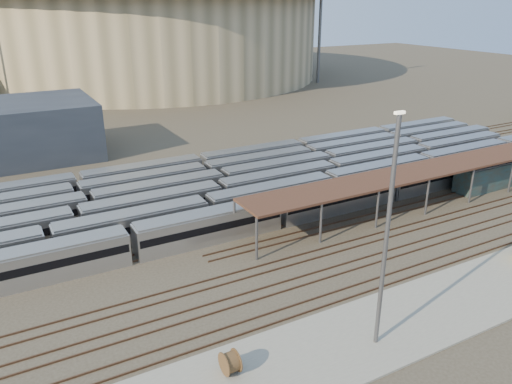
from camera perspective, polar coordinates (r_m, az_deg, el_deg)
name	(u,v)px	position (r m, az deg, el deg)	size (l,w,h in m)	color
ground	(322,248)	(58.63, 7.60, -6.36)	(420.00, 420.00, 0.00)	#383026
apron	(377,331)	(46.08, 13.68, -15.16)	(50.00, 9.00, 0.20)	gray
subway_trains	(241,186)	(71.74, -1.75, 0.69)	(127.06, 23.90, 3.60)	#A9A9AD
inspection_shed	(437,169)	(73.54, 19.96, 2.54)	(60.30, 6.00, 5.30)	#525156
empty_tracks	(350,266)	(55.16, 10.67, -8.34)	(170.00, 9.62, 0.18)	#4C3323
stadium	(151,30)	(190.31, -11.96, 17.67)	(124.00, 124.00, 32.50)	tan
floodlight_2	(320,19)	(174.18, 7.36, 19.02)	(4.00, 1.00, 38.40)	#525156
floodlight_3	(36,17)	(202.68, -23.80, 17.80)	(4.00, 1.00, 38.40)	#525156
teal_boxcar	(498,174)	(84.96, 25.97, 1.89)	(16.40, 3.17, 3.83)	#1B4045
cable_reel_east	(230,362)	(40.16, -2.97, -18.86)	(1.89, 1.89, 1.05)	brown
yard_light_pole	(387,236)	(39.60, 14.71, -4.88)	(0.81, 0.36, 19.48)	#525156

